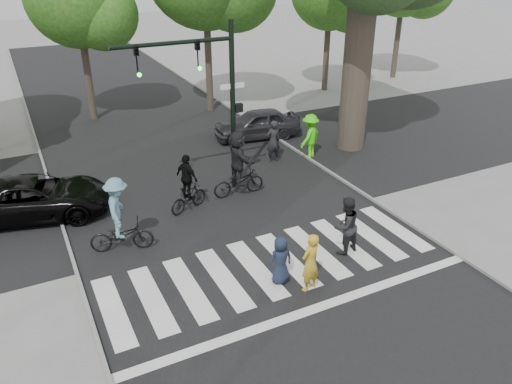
# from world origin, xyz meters

# --- Properties ---
(ground) EXTENTS (120.00, 120.00, 0.00)m
(ground) POSITION_xyz_m (0.00, 0.00, 0.00)
(ground) COLOR gray
(ground) RESTS_ON ground
(road_stem) EXTENTS (10.00, 70.00, 0.01)m
(road_stem) POSITION_xyz_m (0.00, 5.00, 0.01)
(road_stem) COLOR black
(road_stem) RESTS_ON ground
(road_cross) EXTENTS (70.00, 10.00, 0.01)m
(road_cross) POSITION_xyz_m (0.00, 8.00, 0.01)
(road_cross) COLOR black
(road_cross) RESTS_ON ground
(curb_left) EXTENTS (0.10, 70.00, 0.10)m
(curb_left) POSITION_xyz_m (-5.05, 5.00, 0.05)
(curb_left) COLOR gray
(curb_left) RESTS_ON ground
(curb_right) EXTENTS (0.10, 70.00, 0.10)m
(curb_right) POSITION_xyz_m (5.05, 5.00, 0.05)
(curb_right) COLOR gray
(curb_right) RESTS_ON ground
(crosswalk) EXTENTS (10.00, 3.85, 0.01)m
(crosswalk) POSITION_xyz_m (0.00, 0.66, 0.01)
(crosswalk) COLOR silver
(crosswalk) RESTS_ON ground
(traffic_signal) EXTENTS (4.45, 0.29, 6.00)m
(traffic_signal) POSITION_xyz_m (0.35, 6.20, 3.90)
(traffic_signal) COLOR black
(traffic_signal) RESTS_ON ground
(bg_tree_2) EXTENTS (5.04, 4.80, 8.40)m
(bg_tree_2) POSITION_xyz_m (-1.76, 16.62, 5.78)
(bg_tree_2) COLOR brown
(bg_tree_2) RESTS_ON ground
(pedestrian_woman) EXTENTS (0.70, 0.57, 1.67)m
(pedestrian_woman) POSITION_xyz_m (0.33, -0.44, 0.84)
(pedestrian_woman) COLOR gold
(pedestrian_woman) RESTS_ON ground
(pedestrian_child) EXTENTS (0.69, 0.46, 1.38)m
(pedestrian_child) POSITION_xyz_m (-0.19, 0.19, 0.69)
(pedestrian_child) COLOR #1B253B
(pedestrian_child) RESTS_ON ground
(pedestrian_adult) EXTENTS (0.97, 0.81, 1.79)m
(pedestrian_adult) POSITION_xyz_m (2.20, 0.61, 0.89)
(pedestrian_adult) COLOR black
(pedestrian_adult) RESTS_ON ground
(cyclist_left) EXTENTS (1.95, 1.34, 2.33)m
(cyclist_left) POSITION_xyz_m (-3.60, 3.67, 1.01)
(cyclist_left) COLOR black
(cyclist_left) RESTS_ON ground
(cyclist_mid) EXTENTS (1.61, 1.02, 2.04)m
(cyclist_mid) POSITION_xyz_m (-0.99, 5.13, 0.84)
(cyclist_mid) COLOR black
(cyclist_mid) RESTS_ON ground
(cyclist_right) EXTENTS (1.94, 1.80, 2.43)m
(cyclist_right) POSITION_xyz_m (1.02, 5.43, 1.08)
(cyclist_right) COLOR black
(cyclist_right) RESTS_ON ground
(car_suv) EXTENTS (5.32, 3.35, 1.37)m
(car_suv) POSITION_xyz_m (-5.68, 7.03, 0.69)
(car_suv) COLOR black
(car_suv) RESTS_ON ground
(car_grey) EXTENTS (4.23, 2.24, 1.37)m
(car_grey) POSITION_xyz_m (4.30, 10.44, 0.69)
(car_grey) COLOR #2F2E33
(car_grey) RESTS_ON ground
(bystander_hivis) EXTENTS (1.42, 1.20, 1.91)m
(bystander_hivis) POSITION_xyz_m (5.19, 7.27, 0.96)
(bystander_hivis) COLOR #43FF0D
(bystander_hivis) RESTS_ON ground
(bystander_dark) EXTENTS (0.66, 0.43, 1.79)m
(bystander_dark) POSITION_xyz_m (3.61, 7.59, 0.89)
(bystander_dark) COLOR black
(bystander_dark) RESTS_ON ground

